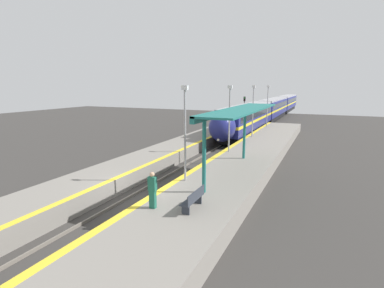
% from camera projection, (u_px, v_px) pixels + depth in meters
% --- Properties ---
extents(ground_plane, '(120.00, 120.00, 0.00)m').
position_uv_depth(ground_plane, '(136.00, 203.00, 16.73)').
color(ground_plane, '#383533').
extents(rail_left, '(0.08, 90.00, 0.15)m').
position_uv_depth(rail_left, '(125.00, 199.00, 17.00)').
color(rail_left, slate).
rests_on(rail_left, ground_plane).
extents(rail_right, '(0.08, 90.00, 0.15)m').
position_uv_depth(rail_right, '(147.00, 203.00, 16.42)').
color(rail_right, slate).
rests_on(rail_right, ground_plane).
extents(train, '(2.79, 61.11, 3.99)m').
position_uv_depth(train, '(272.00, 108.00, 55.66)').
color(train, black).
rests_on(train, ground_plane).
extents(platform_right, '(4.54, 64.00, 1.05)m').
position_uv_depth(platform_right, '(199.00, 205.00, 15.08)').
color(platform_right, gray).
rests_on(platform_right, ground_plane).
extents(platform_left, '(3.40, 64.00, 1.05)m').
position_uv_depth(platform_left, '(90.00, 186.00, 17.94)').
color(platform_left, gray).
rests_on(platform_left, ground_plane).
extents(platform_bench, '(0.44, 1.78, 0.89)m').
position_uv_depth(platform_bench, '(194.00, 199.00, 13.22)').
color(platform_bench, '#2D333D').
rests_on(platform_bench, platform_right).
extents(person_waiting, '(0.36, 0.22, 1.67)m').
position_uv_depth(person_waiting, '(152.00, 190.00, 13.26)').
color(person_waiting, '#1E604C').
rests_on(person_waiting, platform_right).
extents(railway_signal, '(0.28, 0.28, 4.73)m').
position_uv_depth(railway_signal, '(244.00, 109.00, 46.74)').
color(railway_signal, '#59595E').
rests_on(railway_signal, ground_plane).
extents(lamppost_near, '(0.36, 0.20, 5.40)m').
position_uv_depth(lamppost_near, '(185.00, 127.00, 16.71)').
color(lamppost_near, '#9E9EA3').
rests_on(lamppost_near, platform_right).
extents(lamppost_mid, '(0.36, 0.20, 5.40)m').
position_uv_depth(lamppost_mid, '(229.00, 114.00, 24.16)').
color(lamppost_mid, '#9E9EA3').
rests_on(lamppost_mid, platform_right).
extents(lamppost_far, '(0.36, 0.20, 5.40)m').
position_uv_depth(lamppost_far, '(253.00, 108.00, 31.62)').
color(lamppost_far, '#9E9EA3').
rests_on(lamppost_far, platform_right).
extents(lamppost_farthest, '(0.36, 0.20, 5.40)m').
position_uv_depth(lamppost_farthest, '(268.00, 103.00, 39.07)').
color(lamppost_farthest, '#9E9EA3').
rests_on(lamppost_farthest, platform_right).
extents(station_canopy, '(2.02, 10.99, 4.05)m').
position_uv_depth(station_canopy, '(238.00, 113.00, 18.03)').
color(station_canopy, '#1E6B66').
rests_on(station_canopy, platform_right).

